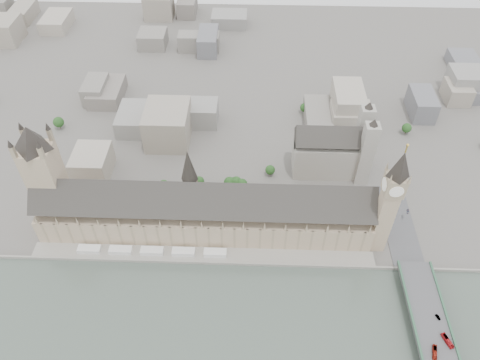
{
  "coord_description": "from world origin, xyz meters",
  "views": [
    {
      "loc": [
        37.39,
        -226.66,
        303.83
      ],
      "look_at": [
        27.85,
        42.4,
        36.5
      ],
      "focal_mm": 35.0,
      "sensor_mm": 36.0,
      "label": 1
    }
  ],
  "objects_px": {
    "westminster_abbey": "(334,150)",
    "car_approach": "(408,211)",
    "car_silver": "(438,317)",
    "red_bus_south": "(447,341)",
    "elizabeth_tower": "(391,196)",
    "victoria_tower": "(44,173)",
    "red_bus_north": "(435,352)",
    "palace_of_westminster": "(204,211)",
    "westminster_bridge": "(437,359)"
  },
  "relations": [
    {
      "from": "westminster_abbey",
      "to": "car_approach",
      "type": "height_order",
      "value": "westminster_abbey"
    },
    {
      "from": "car_approach",
      "to": "car_silver",
      "type": "bearing_deg",
      "value": -74.28
    },
    {
      "from": "westminster_abbey",
      "to": "red_bus_south",
      "type": "bearing_deg",
      "value": -71.48
    },
    {
      "from": "elizabeth_tower",
      "to": "westminster_abbey",
      "type": "bearing_deg",
      "value": 107.29
    },
    {
      "from": "victoria_tower",
      "to": "car_approach",
      "type": "distance_m",
      "value": 293.66
    },
    {
      "from": "red_bus_north",
      "to": "red_bus_south",
      "type": "relative_size",
      "value": 0.93
    },
    {
      "from": "palace_of_westminster",
      "to": "victoria_tower",
      "type": "height_order",
      "value": "victoria_tower"
    },
    {
      "from": "palace_of_westminster",
      "to": "victoria_tower",
      "type": "relative_size",
      "value": 2.65
    },
    {
      "from": "westminster_bridge",
      "to": "red_bus_south",
      "type": "bearing_deg",
      "value": 53.51
    },
    {
      "from": "elizabeth_tower",
      "to": "westminster_bridge",
      "type": "distance_m",
      "value": 111.81
    },
    {
      "from": "palace_of_westminster",
      "to": "westminster_abbey",
      "type": "distance_m",
      "value": 134.09
    },
    {
      "from": "westminster_bridge",
      "to": "westminster_abbey",
      "type": "bearing_deg",
      "value": 105.64
    },
    {
      "from": "red_bus_north",
      "to": "car_approach",
      "type": "relative_size",
      "value": 2.2
    },
    {
      "from": "elizabeth_tower",
      "to": "palace_of_westminster",
      "type": "bearing_deg",
      "value": 175.15
    },
    {
      "from": "westminster_bridge",
      "to": "palace_of_westminster",
      "type": "bearing_deg",
      "value": 146.51
    },
    {
      "from": "westminster_bridge",
      "to": "car_approach",
      "type": "height_order",
      "value": "car_approach"
    },
    {
      "from": "elizabeth_tower",
      "to": "car_approach",
      "type": "relative_size",
      "value": 22.99
    },
    {
      "from": "westminster_bridge",
      "to": "victoria_tower",
      "type": "bearing_deg",
      "value": 158.22
    },
    {
      "from": "car_approach",
      "to": "victoria_tower",
      "type": "bearing_deg",
      "value": -162.02
    },
    {
      "from": "elizabeth_tower",
      "to": "westminster_abbey",
      "type": "height_order",
      "value": "elizabeth_tower"
    },
    {
      "from": "westminster_bridge",
      "to": "car_approach",
      "type": "bearing_deg",
      "value": 87.16
    },
    {
      "from": "red_bus_north",
      "to": "car_silver",
      "type": "height_order",
      "value": "red_bus_north"
    },
    {
      "from": "victoria_tower",
      "to": "elizabeth_tower",
      "type": "bearing_deg",
      "value": -3.96
    },
    {
      "from": "red_bus_south",
      "to": "car_silver",
      "type": "bearing_deg",
      "value": 74.04
    },
    {
      "from": "westminster_abbey",
      "to": "red_bus_south",
      "type": "distance_m",
      "value": 183.07
    },
    {
      "from": "palace_of_westminster",
      "to": "elizabeth_tower",
      "type": "xyz_separation_m",
      "value": [
        138.0,
        -11.7,
        35.38
      ]
    },
    {
      "from": "red_bus_south",
      "to": "westminster_abbey",
      "type": "bearing_deg",
      "value": 88.25
    },
    {
      "from": "victoria_tower",
      "to": "car_approach",
      "type": "height_order",
      "value": "victoria_tower"
    },
    {
      "from": "car_silver",
      "to": "westminster_bridge",
      "type": "bearing_deg",
      "value": -126.34
    },
    {
      "from": "red_bus_north",
      "to": "red_bus_south",
      "type": "xyz_separation_m",
      "value": [
        10.31,
        8.17,
        0.11
      ]
    },
    {
      "from": "westminster_bridge",
      "to": "car_approach",
      "type": "xyz_separation_m",
      "value": [
        6.13,
        123.45,
        5.8
      ]
    },
    {
      "from": "westminster_abbey",
      "to": "car_silver",
      "type": "bearing_deg",
      "value": -69.99
    },
    {
      "from": "westminster_abbey",
      "to": "red_bus_north",
      "type": "distance_m",
      "value": 187.95
    },
    {
      "from": "elizabeth_tower",
      "to": "red_bus_north",
      "type": "distance_m",
      "value": 107.1
    },
    {
      "from": "westminster_abbey",
      "to": "elizabeth_tower",
      "type": "bearing_deg",
      "value": -72.71
    },
    {
      "from": "red_bus_south",
      "to": "palace_of_westminster",
      "type": "bearing_deg",
      "value": 129.65
    },
    {
      "from": "red_bus_north",
      "to": "car_approach",
      "type": "xyz_separation_m",
      "value": [
        9.51,
        122.25,
        -0.76
      ]
    },
    {
      "from": "victoria_tower",
      "to": "westminster_bridge",
      "type": "distance_m",
      "value": 309.91
    },
    {
      "from": "elizabeth_tower",
      "to": "car_approach",
      "type": "bearing_deg",
      "value": 42.85
    },
    {
      "from": "elizabeth_tower",
      "to": "westminster_bridge",
      "type": "xyz_separation_m",
      "value": [
        24.0,
        -95.5,
        -52.96
      ]
    },
    {
      "from": "elizabeth_tower",
      "to": "red_bus_south",
      "type": "height_order",
      "value": "elizabeth_tower"
    },
    {
      "from": "elizabeth_tower",
      "to": "westminster_abbey",
      "type": "distance_m",
      "value": 96.91
    },
    {
      "from": "westminster_bridge",
      "to": "red_bus_north",
      "type": "height_order",
      "value": "red_bus_north"
    },
    {
      "from": "westminster_abbey",
      "to": "red_bus_north",
      "type": "xyz_separation_m",
      "value": [
        47.7,
        -181.3,
        -13.4
      ]
    },
    {
      "from": "victoria_tower",
      "to": "red_bus_south",
      "type": "xyz_separation_m",
      "value": [
        290.93,
        -104.12,
        -43.41
      ]
    },
    {
      "from": "palace_of_westminster",
      "to": "westminster_bridge",
      "type": "height_order",
      "value": "palace_of_westminster"
    },
    {
      "from": "red_bus_south",
      "to": "car_approach",
      "type": "height_order",
      "value": "red_bus_south"
    },
    {
      "from": "westminster_bridge",
      "to": "car_approach",
      "type": "distance_m",
      "value": 123.74
    },
    {
      "from": "elizabeth_tower",
      "to": "victoria_tower",
      "type": "height_order",
      "value": "elizabeth_tower"
    },
    {
      "from": "red_bus_south",
      "to": "car_silver",
      "type": "relative_size",
      "value": 2.52
    }
  ]
}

